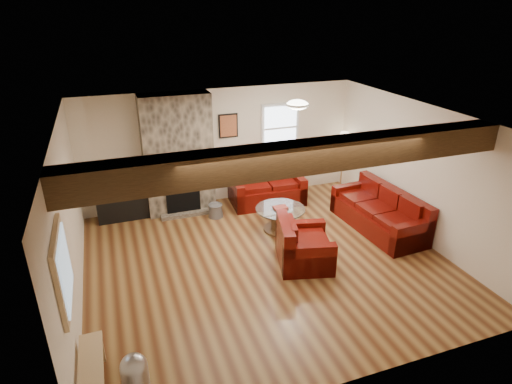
% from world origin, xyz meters
% --- Properties ---
extents(room, '(8.00, 8.00, 8.00)m').
position_xyz_m(room, '(0.00, 0.00, 1.25)').
color(room, '#5A3018').
rests_on(room, ground).
extents(floor, '(6.00, 6.00, 0.00)m').
position_xyz_m(floor, '(0.00, 0.00, 0.00)').
color(floor, '#5A3018').
rests_on(floor, ground).
extents(oak_beam, '(6.00, 0.36, 0.38)m').
position_xyz_m(oak_beam, '(0.00, -1.25, 2.31)').
color(oak_beam, black).
rests_on(oak_beam, room).
extents(chimney_breast, '(1.40, 0.67, 2.50)m').
position_xyz_m(chimney_breast, '(-1.00, 2.49, 1.22)').
color(chimney_breast, '#36302A').
rests_on(chimney_breast, floor).
extents(back_window, '(0.90, 0.08, 1.10)m').
position_xyz_m(back_window, '(1.35, 2.71, 1.55)').
color(back_window, white).
rests_on(back_window, room).
extents(hatch_window, '(0.08, 1.00, 0.90)m').
position_xyz_m(hatch_window, '(-2.96, -1.50, 1.45)').
color(hatch_window, tan).
rests_on(hatch_window, room).
extents(ceiling_dome, '(0.40, 0.40, 0.18)m').
position_xyz_m(ceiling_dome, '(0.90, 0.90, 2.44)').
color(ceiling_dome, white).
rests_on(ceiling_dome, room).
extents(artwork_back, '(0.42, 0.06, 0.52)m').
position_xyz_m(artwork_back, '(0.15, 2.71, 1.70)').
color(artwork_back, black).
rests_on(artwork_back, room).
extents(artwork_right, '(0.06, 0.55, 0.42)m').
position_xyz_m(artwork_right, '(2.96, 0.30, 1.75)').
color(artwork_right, black).
rests_on(artwork_right, room).
extents(sofa_three, '(0.99, 2.12, 0.80)m').
position_xyz_m(sofa_three, '(2.48, 0.36, 0.40)').
color(sofa_three, '#430604').
rests_on(sofa_three, floor).
extents(loveseat, '(1.63, 1.00, 0.84)m').
position_xyz_m(loveseat, '(0.86, 2.23, 0.42)').
color(loveseat, '#430604').
rests_on(loveseat, floor).
extents(armchair_red, '(1.08, 1.17, 0.80)m').
position_xyz_m(armchair_red, '(0.58, -0.26, 0.40)').
color(armchair_red, '#430604').
rests_on(armchair_red, floor).
extents(coffee_table, '(0.96, 0.96, 0.50)m').
position_xyz_m(coffee_table, '(0.64, 0.94, 0.24)').
color(coffee_table, '#493017').
rests_on(coffee_table, floor).
extents(tv_cabinet, '(1.05, 0.42, 0.53)m').
position_xyz_m(tv_cabinet, '(-2.18, 2.53, 0.26)').
color(tv_cabinet, black).
rests_on(tv_cabinet, floor).
extents(television, '(0.77, 0.10, 0.45)m').
position_xyz_m(television, '(-2.18, 2.53, 0.75)').
color(television, black).
rests_on(television, tv_cabinet).
extents(floor_lamp, '(0.36, 0.36, 1.41)m').
position_xyz_m(floor_lamp, '(2.80, 2.34, 1.21)').
color(floor_lamp, tan).
rests_on(floor_lamp, floor).
extents(pine_bench, '(0.26, 1.13, 0.43)m').
position_xyz_m(pine_bench, '(-2.83, -1.95, 0.21)').
color(pine_bench, tan).
rests_on(pine_bench, floor).
extents(pedal_bin, '(0.38, 0.38, 0.73)m').
position_xyz_m(pedal_bin, '(-2.38, -2.26, 0.36)').
color(pedal_bin, '#A8A8AD').
rests_on(pedal_bin, floor).
extents(coal_bucket, '(0.31, 0.31, 0.29)m').
position_xyz_m(coal_bucket, '(-0.40, 1.92, 0.15)').
color(coal_bucket, slate).
rests_on(coal_bucket, floor).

